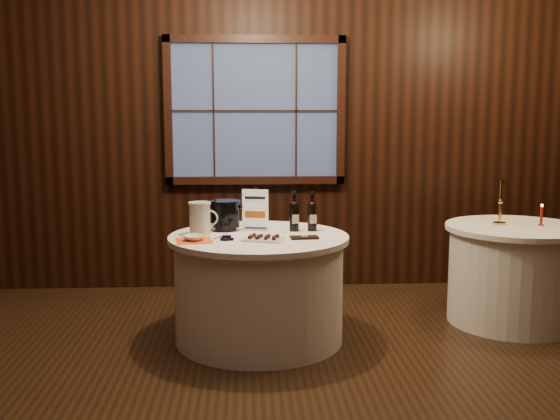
{
  "coord_description": "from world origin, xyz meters",
  "views": [
    {
      "loc": [
        -0.09,
        -3.57,
        1.63
      ],
      "look_at": [
        0.15,
        0.9,
        0.97
      ],
      "focal_mm": 42.0,
      "sensor_mm": 36.0,
      "label": 1
    }
  ],
  "objects": [
    {
      "name": "chocolate_plate",
      "position": [
        0.03,
        0.8,
        0.79
      ],
      "size": [
        0.31,
        0.25,
        0.04
      ],
      "rotation": [
        0.0,
        0.0,
        -0.32
      ],
      "color": "white",
      "rests_on": "main_table"
    },
    {
      "name": "main_table",
      "position": [
        0.0,
        1.0,
        0.39
      ],
      "size": [
        1.28,
        1.28,
        0.77
      ],
      "color": "white",
      "rests_on": "ground"
    },
    {
      "name": "glass_pitcher",
      "position": [
        -0.42,
        1.05,
        0.89
      ],
      "size": [
        0.22,
        0.16,
        0.23
      ],
      "rotation": [
        0.0,
        0.0,
        -0.2
      ],
      "color": "silver",
      "rests_on": "main_table"
    },
    {
      "name": "ice_bucket",
      "position": [
        -0.24,
        1.21,
        0.89
      ],
      "size": [
        0.22,
        0.22,
        0.22
      ],
      "color": "black",
      "rests_on": "main_table"
    },
    {
      "name": "cracker_bowl",
      "position": [
        -0.44,
        0.82,
        0.79
      ],
      "size": [
        0.19,
        0.19,
        0.04
      ],
      "primitive_type": "imported",
      "rotation": [
        0.0,
        0.0,
        -0.41
      ],
      "color": "white",
      "rests_on": "orange_napkin"
    },
    {
      "name": "ground",
      "position": [
        0.0,
        0.0,
        0.0
      ],
      "size": [
        6.0,
        6.0,
        0.0
      ],
      "primitive_type": "plane",
      "color": "black",
      "rests_on": "ground"
    },
    {
      "name": "red_candle",
      "position": [
        2.17,
        1.27,
        0.84
      ],
      "size": [
        0.05,
        0.05,
        0.17
      ],
      "color": "#BE893B",
      "rests_on": "side_table"
    },
    {
      "name": "brass_candlestick",
      "position": [
        1.88,
        1.35,
        0.9
      ],
      "size": [
        0.1,
        0.1,
        0.35
      ],
      "color": "#BE893B",
      "rests_on": "side_table"
    },
    {
      "name": "side_table",
      "position": [
        2.0,
        1.3,
        0.39
      ],
      "size": [
        1.08,
        1.08,
        0.77
      ],
      "color": "white",
      "rests_on": "ground"
    },
    {
      "name": "orange_napkin",
      "position": [
        -0.44,
        0.82,
        0.77
      ],
      "size": [
        0.28,
        0.28,
        0.0
      ],
      "primitive_type": "cube",
      "rotation": [
        0.0,
        0.0,
        0.16
      ],
      "color": "#F65814",
      "rests_on": "main_table"
    },
    {
      "name": "grape_bunch",
      "position": [
        -0.22,
        0.83,
        0.79
      ],
      "size": [
        0.15,
        0.08,
        0.04
      ],
      "rotation": [
        0.0,
        0.0,
        -0.23
      ],
      "color": "black",
      "rests_on": "main_table"
    },
    {
      "name": "sign_stand",
      "position": [
        -0.02,
        1.2,
        0.88
      ],
      "size": [
        0.19,
        0.13,
        0.32
      ],
      "rotation": [
        0.0,
        0.0,
        -0.24
      ],
      "color": "#B0B0B7",
      "rests_on": "main_table"
    },
    {
      "name": "port_bottle_right",
      "position": [
        0.4,
        1.16,
        0.9
      ],
      "size": [
        0.07,
        0.07,
        0.29
      ],
      "rotation": [
        0.0,
        0.0,
        0.1
      ],
      "color": "black",
      "rests_on": "main_table"
    },
    {
      "name": "port_bottle_left",
      "position": [
        0.26,
        1.15,
        0.9
      ],
      "size": [
        0.07,
        0.08,
        0.29
      ],
      "rotation": [
        0.0,
        0.0,
        0.24
      ],
      "color": "black",
      "rests_on": "main_table"
    },
    {
      "name": "back_wall",
      "position": [
        0.0,
        2.48,
        1.54
      ],
      "size": [
        6.0,
        0.1,
        3.0
      ],
      "color": "black",
      "rests_on": "ground"
    },
    {
      "name": "chocolate_box",
      "position": [
        0.31,
        0.86,
        0.78
      ],
      "size": [
        0.2,
        0.11,
        0.02
      ],
      "primitive_type": "cube",
      "rotation": [
        0.0,
        0.0,
        0.08
      ],
      "color": "black",
      "rests_on": "main_table"
    }
  ]
}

